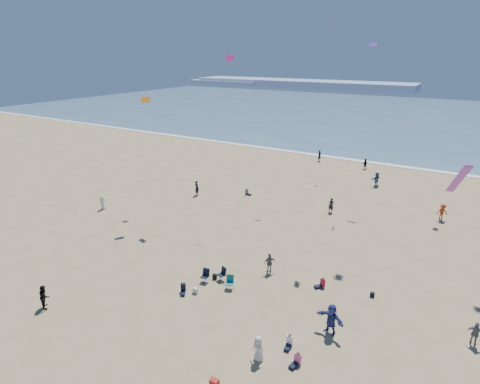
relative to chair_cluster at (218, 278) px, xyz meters
The scene contains 13 objects.
ground 6.61m from the chair_cluster, 99.44° to the right, with size 220.00×220.00×0.00m, color tan.
ocean 88.51m from the chair_cluster, 90.70° to the left, with size 220.00×100.00×0.06m, color #476B84.
surf_line 38.52m from the chair_cluster, 91.61° to the left, with size 220.00×1.20×0.08m, color white.
headland_far 174.54m from the chair_cluster, 110.48° to the left, with size 110.00×20.00×3.20m, color #7A8EA8.
headland_near 187.99m from the chair_cluster, 122.53° to the left, with size 40.00×14.00×2.00m, color #7A8EA8.
standing_flyers 11.12m from the chair_cluster, 66.85° to the left, with size 39.48×45.54×1.93m.
seated_group 3.35m from the chair_cluster, 42.51° to the left, with size 15.92×21.66×0.84m.
chair_cluster is the anchor object (origin of this frame).
white_tote 1.93m from the chair_cluster, 113.22° to the right, with size 0.35×0.20×0.40m, color white.
black_backpack 0.76m from the chair_cluster, 146.86° to the left, with size 0.30×0.22×0.38m, color black.
cooler 8.79m from the chair_cluster, 57.49° to the right, with size 0.45×0.30×0.30m, color red.
navy_bag 10.73m from the chair_cluster, 22.47° to the left, with size 0.28×0.18×0.34m, color black.
kites_aloft 18.68m from the chair_cluster, 35.71° to the left, with size 39.29×46.83×27.94m.
Camera 1 is at (14.21, -12.51, 15.62)m, focal length 28.00 mm.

